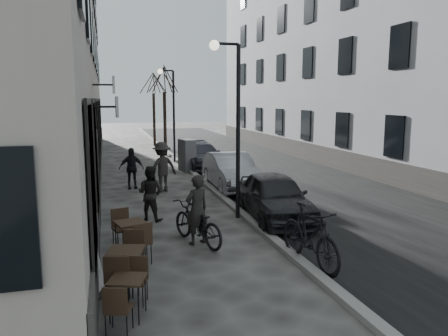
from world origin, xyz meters
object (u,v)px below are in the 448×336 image
bistro_set_c (131,235)px  tree_far (153,83)px  streetlamp_near (232,111)px  bistro_set_a (128,294)px  tree_near (164,79)px  car_mid (231,171)px  pedestrian_near (150,193)px  car_near (275,196)px  sign_board (93,270)px  bistro_set_b (126,265)px  streetlamp_far (171,105)px  car_far (201,155)px  pedestrian_mid (162,167)px  moped (310,236)px  utility_cabinet (187,155)px  pedestrian_far (131,168)px  bicycle (197,223)px

bistro_set_c → tree_far: bearing=66.8°
streetlamp_near → bistro_set_a: (-3.29, -5.27, -2.75)m
tree_near → car_mid: tree_near is taller
pedestrian_near → car_near: (3.52, -0.84, -0.12)m
sign_board → bistro_set_b: bearing=17.0°
streetlamp_far → bistro_set_c: 14.95m
bistro_set_a → car_far: (4.46, 14.89, 0.23)m
bistro_set_a → car_far: car_far is taller
pedestrian_mid → bistro_set_a: bearing=57.3°
bistro_set_b → pedestrian_mid: (1.75, 8.46, 0.48)m
tree_near → pedestrian_mid: bearing=-98.4°
streetlamp_near → moped: bearing=-82.6°
streetlamp_near → bistro_set_c: size_ratio=3.15×
car_far → bistro_set_a: bearing=-108.7°
utility_cabinet → streetlamp_near: bearing=-102.7°
utility_cabinet → pedestrian_far: (-2.87, -3.55, 0.03)m
pedestrian_mid → bistro_set_b: bearing=56.2°
streetlamp_far → bicycle: 14.32m
bistro_set_c → car_far: 12.73m
utility_cabinet → bicycle: utility_cabinet is taller
tree_near → bicycle: 17.56m
streetlamp_far → utility_cabinet: (0.27, -3.30, -2.38)m
car_near → pedestrian_far: bearing=128.5°
tree_far → car_far: size_ratio=1.30×
tree_far → bistro_set_c: bearing=-97.6°
bistro_set_b → bicycle: bearing=65.6°
bistro_set_c → sign_board: 1.95m
pedestrian_mid → car_far: size_ratio=0.43×
pedestrian_far → car_mid: pedestrian_far is taller
bicycle → pedestrian_mid: size_ratio=1.05×
bistro_set_c → bicycle: (1.59, 0.38, 0.05)m
tree_near → pedestrian_near: size_ratio=3.56×
car_near → car_mid: 4.60m
bistro_set_c → car_mid: (4.24, 6.55, 0.22)m
bicycle → bistro_set_c: bearing=-8.1°
bicycle → sign_board: bearing=20.9°
tree_far → pedestrian_far: tree_far is taller
bistro_set_b → pedestrian_far: bearing=100.7°
tree_near → car_far: size_ratio=1.30×
bicycle → car_far: car_far is taller
pedestrian_near → pedestrian_far: pedestrian_far is taller
sign_board → car_near: (5.01, 3.75, 0.24)m
streetlamp_near → tree_far: (0.07, 21.00, 1.50)m
streetlamp_far → pedestrian_far: 7.69m
bistro_set_c → car_far: car_far is taller
bistro_set_c → bicycle: size_ratio=0.82×
bicycle → pedestrian_far: bearing=-102.8°
bistro_set_c → utility_cabinet: 11.58m
streetlamp_near → bicycle: bearing=-126.4°
bistro_set_c → sign_board: bearing=-128.9°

